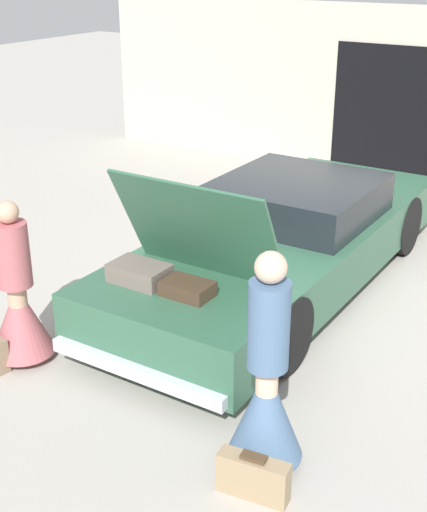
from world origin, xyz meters
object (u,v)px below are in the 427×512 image
(person_left, at_px, (18,305))
(person_right, at_px, (266,392))
(suitcase_beside_right_person, at_px, (253,477))
(car, at_px, (284,240))

(person_left, relative_size, person_right, 0.91)
(person_right, bearing_deg, suitcase_beside_right_person, -169.52)
(person_left, bearing_deg, car, 141.81)
(car, bearing_deg, person_left, -115.50)
(person_left, bearing_deg, suitcase_beside_right_person, 67.86)
(person_left, xyz_separation_m, person_right, (2.65, -0.09, 0.06))
(person_right, height_order, suitcase_beside_right_person, person_right)
(car, distance_m, person_right, 3.16)
(car, height_order, person_right, car)
(person_right, bearing_deg, car, 18.93)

